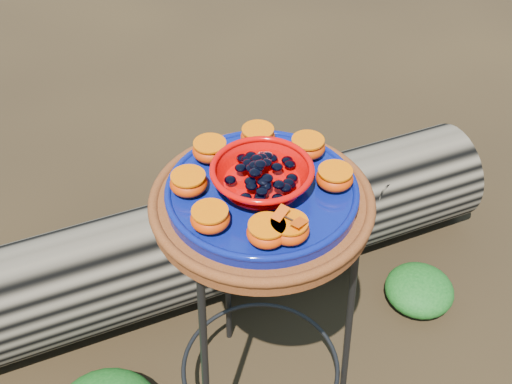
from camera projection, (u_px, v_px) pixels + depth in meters
name	position (u px, v px, depth m)	size (l,w,h in m)	color
plant_stand	(261.00, 318.00, 1.52)	(0.44, 0.44, 0.70)	black
terracotta_saucer	(262.00, 204.00, 1.27)	(0.44, 0.44, 0.04)	#572108
cobalt_plate	(262.00, 193.00, 1.25)	(0.37, 0.37, 0.02)	#050D56
red_bowl	(262.00, 178.00, 1.23)	(0.19, 0.19, 0.05)	#D10503
glass_gems	(262.00, 163.00, 1.20)	(0.15, 0.15, 0.02)	black
orange_half_0	(289.00, 229.00, 1.13)	(0.07, 0.07, 0.04)	#CA3B00
orange_half_1	(335.00, 178.00, 1.24)	(0.07, 0.07, 0.04)	#CA3B00
orange_half_2	(308.00, 147.00, 1.31)	(0.07, 0.07, 0.04)	#CA3B00
orange_half_3	(258.00, 137.00, 1.33)	(0.07, 0.07, 0.04)	#CA3B00
orange_half_4	(210.00, 150.00, 1.30)	(0.07, 0.07, 0.04)	#CA3B00
orange_half_5	(189.00, 183.00, 1.22)	(0.07, 0.07, 0.04)	#CA3B00
orange_half_6	(210.00, 218.00, 1.15)	(0.07, 0.07, 0.04)	#CA3B00
orange_half_7	(267.00, 233.00, 1.12)	(0.07, 0.07, 0.04)	#CA3B00
butterfly	(290.00, 219.00, 1.11)	(0.07, 0.04, 0.01)	#D74004
driftwood_log	(220.00, 239.00, 1.97)	(1.73, 0.45, 0.32)	black
foliage_right	(419.00, 289.00, 1.96)	(0.21, 0.21, 0.11)	#0D400F
foliage_back	(158.00, 254.00, 2.05)	(0.28, 0.28, 0.14)	#0D400F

